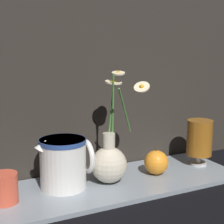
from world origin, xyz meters
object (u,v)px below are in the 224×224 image
(vase_with_flowers, at_px, (109,161))
(tea_glass, at_px, (199,138))
(yellow_mug, at_px, (3,189))
(orange_fruit, at_px, (156,162))
(ceramic_pitcher, at_px, (64,161))

(vase_with_flowers, xyz_separation_m, tea_glass, (0.32, 0.01, 0.02))
(yellow_mug, bearing_deg, orange_fruit, 0.58)
(vase_with_flowers, bearing_deg, yellow_mug, -178.45)
(vase_with_flowers, height_order, yellow_mug, vase_with_flowers)
(vase_with_flowers, distance_m, ceramic_pitcher, 0.13)
(vase_with_flowers, xyz_separation_m, orange_fruit, (0.15, -0.00, -0.03))
(yellow_mug, height_order, tea_glass, tea_glass)
(vase_with_flowers, distance_m, yellow_mug, 0.29)
(yellow_mug, relative_size, orange_fruit, 0.95)
(vase_with_flowers, relative_size, ceramic_pitcher, 2.07)
(yellow_mug, bearing_deg, tea_glass, 1.26)
(ceramic_pitcher, height_order, tea_glass, ceramic_pitcher)
(vase_with_flowers, relative_size, yellow_mug, 4.09)
(ceramic_pitcher, distance_m, tea_glass, 0.45)
(ceramic_pitcher, bearing_deg, tea_glass, -2.06)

